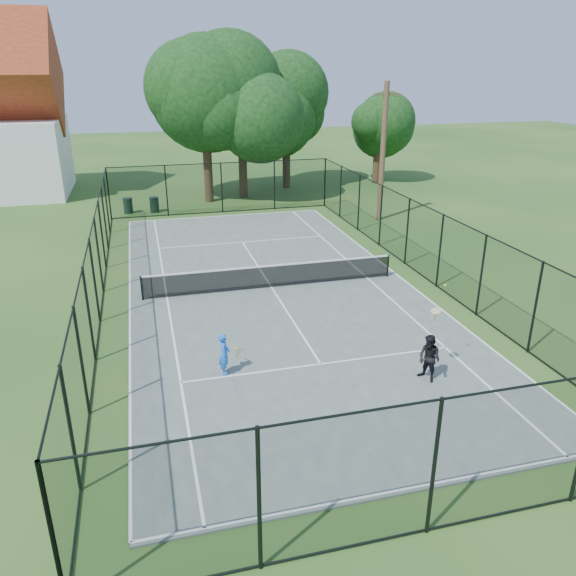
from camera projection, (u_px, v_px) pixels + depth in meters
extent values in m
plane|color=#204C1A|center=(272.00, 289.00, 22.43)|extent=(120.00, 120.00, 0.00)
cube|color=#4C5A55|center=(272.00, 288.00, 22.42)|extent=(11.00, 24.00, 0.06)
cylinder|color=black|center=(142.00, 288.00, 21.05)|extent=(0.08, 0.08, 0.95)
cylinder|color=black|center=(388.00, 266.00, 23.42)|extent=(0.08, 0.08, 0.95)
cube|color=black|center=(271.00, 276.00, 22.23)|extent=(10.00, 0.03, 0.88)
cube|color=white|center=(271.00, 266.00, 22.07)|extent=(10.00, 0.05, 0.06)
cylinder|color=#332114|center=(208.00, 168.00, 36.07)|extent=(0.56, 0.56, 4.33)
sphere|color=black|center=(204.00, 101.00, 34.55)|extent=(7.81, 7.81, 7.81)
cylinder|color=#332114|center=(243.00, 167.00, 37.41)|extent=(0.56, 0.56, 3.98)
sphere|color=black|center=(241.00, 108.00, 36.02)|extent=(7.13, 7.13, 7.13)
cylinder|color=#332114|center=(286.00, 162.00, 40.38)|extent=(0.56, 0.56, 3.69)
sphere|color=black|center=(286.00, 114.00, 39.16)|extent=(5.86, 5.86, 5.86)
cylinder|color=#332114|center=(376.00, 167.00, 42.19)|extent=(0.56, 0.56, 2.47)
sphere|color=black|center=(378.00, 135.00, 41.33)|extent=(4.32, 4.32, 4.32)
cylinder|color=black|center=(128.00, 206.00, 33.73)|extent=(0.54, 0.54, 0.89)
cylinder|color=black|center=(127.00, 198.00, 33.56)|extent=(0.58, 0.58, 0.05)
cylinder|color=black|center=(154.00, 205.00, 34.01)|extent=(0.54, 0.54, 0.88)
cylinder|color=black|center=(154.00, 197.00, 33.84)|extent=(0.58, 0.58, 0.05)
cylinder|color=#4C3823|center=(383.00, 153.00, 31.13)|extent=(0.30, 0.30, 7.56)
cube|color=#4C3823|center=(386.00, 94.00, 29.99)|extent=(1.40, 0.10, 0.10)
imported|color=blue|center=(224.00, 354.00, 15.91)|extent=(0.37, 0.51, 1.28)
torus|color=gold|center=(239.00, 352.00, 16.18)|extent=(0.27, 0.18, 0.29)
cylinder|color=silver|center=(239.00, 352.00, 16.18)|extent=(0.23, 0.15, 0.25)
imported|color=black|center=(429.00, 358.00, 15.56)|extent=(0.76, 0.83, 1.38)
torus|color=gold|center=(436.00, 311.00, 15.47)|extent=(0.30, 0.28, 0.14)
cylinder|color=silver|center=(436.00, 311.00, 15.47)|extent=(0.26, 0.24, 0.11)
sphere|color=#CCE526|center=(445.00, 285.00, 15.52)|extent=(0.07, 0.07, 0.07)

